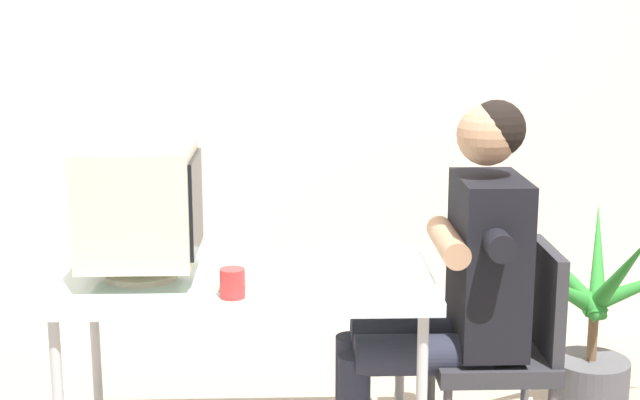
{
  "coord_description": "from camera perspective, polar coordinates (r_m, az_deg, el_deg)",
  "views": [
    {
      "loc": [
        0.16,
        -3.03,
        1.67
      ],
      "look_at": [
        0.26,
        0.0,
        1.0
      ],
      "focal_mm": 52.62,
      "sensor_mm": 36.0,
      "label": 1
    }
  ],
  "objects": [
    {
      "name": "office_chair",
      "position": [
        3.34,
        11.33,
        -8.61
      ],
      "size": [
        0.41,
        0.41,
        0.83
      ],
      "color": "#4C4C51",
      "rests_on": "ground_plane"
    },
    {
      "name": "keyboard",
      "position": [
        3.19,
        -4.27,
        -4.02
      ],
      "size": [
        0.2,
        0.48,
        0.03
      ],
      "color": "beige",
      "rests_on": "desk"
    },
    {
      "name": "crt_monitor",
      "position": [
        3.1,
        -10.9,
        -0.29
      ],
      "size": [
        0.37,
        0.39,
        0.44
      ],
      "color": "beige",
      "rests_on": "desk"
    },
    {
      "name": "desk_mug",
      "position": [
        2.91,
        -5.34,
        -5.04
      ],
      "size": [
        0.08,
        0.09,
        0.09
      ],
      "color": "red",
      "rests_on": "desk"
    },
    {
      "name": "potted_plant",
      "position": [
        3.97,
        16.22,
        -8.02
      ],
      "size": [
        0.86,
        0.69,
        0.86
      ],
      "color": "#4C4C51",
      "rests_on": "ground_plane"
    },
    {
      "name": "wall_back",
      "position": [
        4.43,
        -0.05,
        10.19
      ],
      "size": [
        8.0,
        0.1,
        3.0
      ],
      "primitive_type": "cube",
      "color": "beige",
      "rests_on": "ground_plane"
    },
    {
      "name": "desk",
      "position": [
        3.18,
        -4.65,
        -5.41
      ],
      "size": [
        1.26,
        0.69,
        0.75
      ],
      "color": "#B7B7BC",
      "rests_on": "ground_plane"
    },
    {
      "name": "person_seated",
      "position": [
        3.23,
        8.21,
        -4.81
      ],
      "size": [
        0.75,
        0.58,
        1.33
      ],
      "color": "black",
      "rests_on": "ground_plane"
    }
  ]
}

